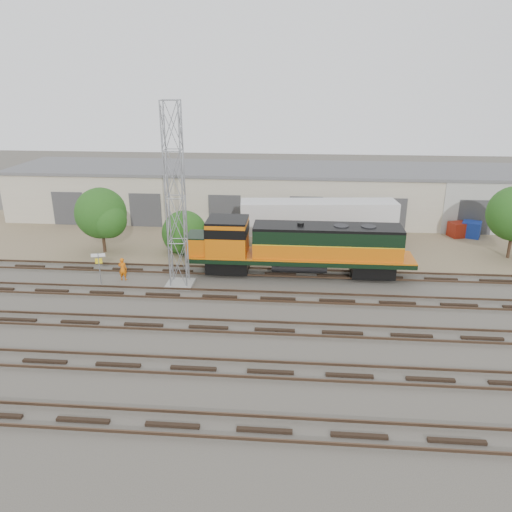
# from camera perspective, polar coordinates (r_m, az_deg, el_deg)

# --- Properties ---
(ground) EXTENTS (140.00, 140.00, 0.00)m
(ground) POSITION_cam_1_polar(r_m,az_deg,el_deg) (32.77, 2.41, -6.08)
(ground) COLOR #47423A
(ground) RESTS_ON ground
(dirt_strip) EXTENTS (80.00, 16.00, 0.02)m
(dirt_strip) POSITION_cam_1_polar(r_m,az_deg,el_deg) (46.72, 3.23, 1.97)
(dirt_strip) COLOR #726047
(dirt_strip) RESTS_ON ground
(tracks) EXTENTS (80.00, 20.40, 0.28)m
(tracks) POSITION_cam_1_polar(r_m,az_deg,el_deg) (30.06, 2.16, -8.43)
(tracks) COLOR black
(tracks) RESTS_ON ground
(warehouse) EXTENTS (58.40, 10.40, 5.30)m
(warehouse) POSITION_cam_1_polar(r_m,az_deg,el_deg) (53.73, 3.60, 7.25)
(warehouse) COLOR #BEB79E
(warehouse) RESTS_ON ground
(locomotive) EXTENTS (16.93, 2.97, 4.07)m
(locomotive) POSITION_cam_1_polar(r_m,az_deg,el_deg) (37.43, 4.58, 1.11)
(locomotive) COLOR black
(locomotive) RESTS_ON tracks
(signal_tower) EXTENTS (1.90, 1.90, 12.89)m
(signal_tower) POSITION_cam_1_polar(r_m,az_deg,el_deg) (34.82, -9.18, 6.27)
(signal_tower) COLOR gray
(signal_tower) RESTS_ON ground
(sign_post) EXTENTS (0.97, 0.28, 2.41)m
(sign_post) POSITION_cam_1_polar(r_m,az_deg,el_deg) (37.64, -17.52, -0.72)
(sign_post) COLOR gray
(sign_post) RESTS_ON ground
(worker) EXTENTS (0.64, 0.43, 1.74)m
(worker) POSITION_cam_1_polar(r_m,az_deg,el_deg) (38.26, -14.99, -1.44)
(worker) COLOR #D7620B
(worker) RESTS_ON ground
(semi_trailer) EXTENTS (13.71, 3.94, 4.16)m
(semi_trailer) POSITION_cam_1_polar(r_m,az_deg,el_deg) (44.15, 7.52, 4.29)
(semi_trailer) COLOR silver
(semi_trailer) RESTS_ON ground
(dumpster_blue) EXTENTS (2.07, 2.02, 1.50)m
(dumpster_blue) POSITION_cam_1_polar(r_m,az_deg,el_deg) (51.19, 23.37, 2.81)
(dumpster_blue) COLOR navy
(dumpster_blue) RESTS_ON ground
(dumpster_red) EXTENTS (1.88, 1.82, 1.40)m
(dumpster_red) POSITION_cam_1_polar(r_m,az_deg,el_deg) (50.83, 22.08, 2.81)
(dumpster_red) COLOR maroon
(dumpster_red) RESTS_ON ground
(tree_west) EXTENTS (4.52, 4.30, 5.63)m
(tree_west) POSITION_cam_1_polar(r_m,az_deg,el_deg) (43.91, -17.11, 4.50)
(tree_west) COLOR #382619
(tree_west) RESTS_ON ground
(tree_mid) EXTENTS (4.05, 3.85, 3.85)m
(tree_mid) POSITION_cam_1_polar(r_m,az_deg,el_deg) (43.03, -7.96, 2.45)
(tree_mid) COLOR #382619
(tree_mid) RESTS_ON ground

